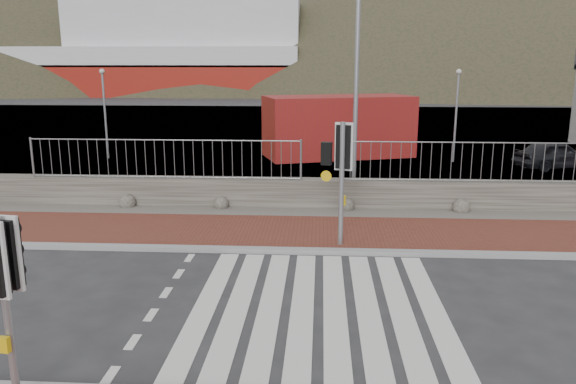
# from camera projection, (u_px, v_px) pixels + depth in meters

# --- Properties ---
(ground) EXTENTS (220.00, 220.00, 0.00)m
(ground) POSITION_uv_depth(u_px,v_px,m) (319.00, 307.00, 10.37)
(ground) COLOR #28282B
(ground) RESTS_ON ground
(sidewalk_far) EXTENTS (40.00, 3.00, 0.08)m
(sidewalk_far) POSITION_uv_depth(u_px,v_px,m) (320.00, 233.00, 14.74)
(sidewalk_far) COLOR brown
(sidewalk_far) RESTS_ON ground
(kerb_far) EXTENTS (40.00, 0.25, 0.12)m
(kerb_far) POSITION_uv_depth(u_px,v_px,m) (319.00, 252.00, 13.28)
(kerb_far) COLOR gray
(kerb_far) RESTS_ON ground
(zebra_crossing) EXTENTS (4.62, 5.60, 0.01)m
(zebra_crossing) POSITION_uv_depth(u_px,v_px,m) (319.00, 307.00, 10.37)
(zebra_crossing) COLOR silver
(zebra_crossing) RESTS_ON ground
(gravel_strip) EXTENTS (40.00, 1.50, 0.06)m
(gravel_strip) POSITION_uv_depth(u_px,v_px,m) (320.00, 213.00, 16.69)
(gravel_strip) COLOR #59544C
(gravel_strip) RESTS_ON ground
(stone_wall) EXTENTS (40.00, 0.60, 0.90)m
(stone_wall) POSITION_uv_depth(u_px,v_px,m) (320.00, 194.00, 17.37)
(stone_wall) COLOR #464139
(stone_wall) RESTS_ON ground
(railing) EXTENTS (18.07, 0.07, 1.22)m
(railing) POSITION_uv_depth(u_px,v_px,m) (321.00, 151.00, 16.91)
(railing) COLOR gray
(railing) RESTS_ON stone_wall
(quay) EXTENTS (120.00, 40.00, 0.50)m
(quay) POSITION_uv_depth(u_px,v_px,m) (321.00, 130.00, 37.50)
(quay) COLOR #4C4C4F
(quay) RESTS_ON ground
(water) EXTENTS (220.00, 50.00, 0.05)m
(water) POSITION_uv_depth(u_px,v_px,m) (322.00, 97.00, 71.52)
(water) COLOR #3F4C54
(water) RESTS_ON ground
(ferry) EXTENTS (50.00, 16.00, 20.00)m
(ferry) POSITION_uv_depth(u_px,v_px,m) (142.00, 55.00, 76.60)
(ferry) COLOR maroon
(ferry) RESTS_ON ground
(hills_backdrop) EXTENTS (254.00, 90.00, 100.00)m
(hills_backdrop) POSITION_uv_depth(u_px,v_px,m) (358.00, 219.00, 100.67)
(hills_backdrop) COLOR #2A301D
(hills_backdrop) RESTS_ON ground
(traffic_signal_near) EXTENTS (0.40, 0.27, 2.62)m
(traffic_signal_near) POSITION_uv_depth(u_px,v_px,m) (2.00, 272.00, 6.92)
(traffic_signal_near) COLOR gray
(traffic_signal_near) RESTS_ON ground
(traffic_signal_far) EXTENTS (0.76, 0.41, 3.07)m
(traffic_signal_far) POSITION_uv_depth(u_px,v_px,m) (340.00, 158.00, 13.27)
(traffic_signal_far) COLOR gray
(traffic_signal_far) RESTS_ON ground
(streetlight) EXTENTS (1.71, 0.64, 8.23)m
(streetlight) POSITION_uv_depth(u_px,v_px,m) (362.00, 55.00, 17.09)
(streetlight) COLOR gray
(streetlight) RESTS_ON ground
(shipping_container) EXTENTS (7.41, 4.85, 2.86)m
(shipping_container) POSITION_uv_depth(u_px,v_px,m) (338.00, 126.00, 26.69)
(shipping_container) COLOR maroon
(shipping_container) RESTS_ON ground
(car_a) EXTENTS (3.77, 2.40, 1.19)m
(car_a) POSITION_uv_depth(u_px,v_px,m) (555.00, 155.00, 23.69)
(car_a) COLOR black
(car_a) RESTS_ON ground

